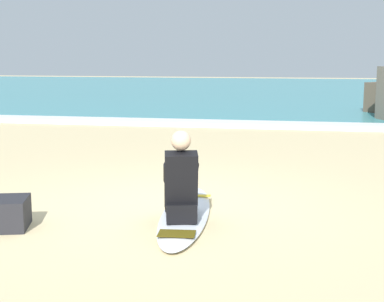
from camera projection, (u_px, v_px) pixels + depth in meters
The scene contains 6 objects.
ground_plane at pixel (165, 208), 6.88m from camera, with size 80.00×80.00×0.00m, color beige.
sea at pixel (271, 91), 27.94m from camera, with size 80.00×28.00×0.10m, color teal.
breaking_foam at pixel (240, 124), 14.67m from camera, with size 80.00×0.90×0.11m, color white.
surfboard_main at pixel (185, 214), 6.47m from camera, with size 0.78×2.63×0.08m.
surfer_seated at pixel (181, 185), 6.13m from camera, with size 0.49×0.76×0.95m.
beach_bag at pixel (10, 213), 6.05m from camera, with size 0.36×0.48×0.32m, color #232328.
Camera 1 is at (1.58, -6.49, 1.80)m, focal length 54.23 mm.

